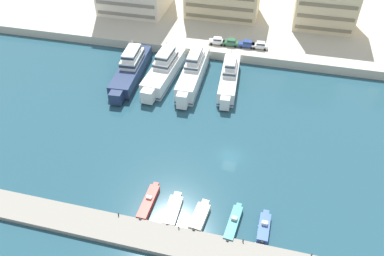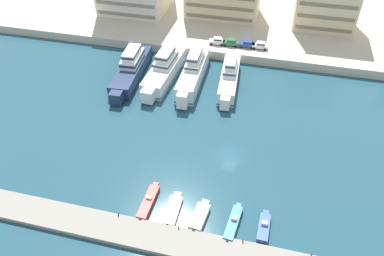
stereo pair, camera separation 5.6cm
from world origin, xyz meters
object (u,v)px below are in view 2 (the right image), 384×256
at_px(yacht_navy_far_left, 131,68).
at_px(car_blue_mid_left, 247,44).
at_px(yacht_white_mid_left, 193,72).
at_px(motorboat_cream_left, 173,210).
at_px(motorboat_cream_mid_left, 200,216).
at_px(motorboat_teal_center_left, 233,223).
at_px(car_green_left, 231,42).
at_px(motorboat_blue_center, 264,227).
at_px(yacht_white_left, 164,70).
at_px(car_white_center_left, 260,45).
at_px(motorboat_red_far_left, 149,202).
at_px(yacht_white_center_left, 229,77).
at_px(car_white_far_left, 217,41).

distance_m(yacht_navy_far_left, car_blue_mid_left, 30.33).
bearing_deg(yacht_white_mid_left, motorboat_cream_left, -81.31).
bearing_deg(motorboat_cream_mid_left, motorboat_teal_center_left, 0.45).
bearing_deg(car_green_left, motorboat_blue_center, -75.18).
bearing_deg(motorboat_cream_mid_left, motorboat_blue_center, 2.11).
bearing_deg(motorboat_teal_center_left, yacht_white_mid_left, 112.40).
height_order(yacht_white_left, car_white_center_left, yacht_white_left).
distance_m(yacht_white_mid_left, motorboat_red_far_left, 36.92).
xyz_separation_m(yacht_white_left, car_green_left, (13.26, 15.62, 0.87)).
relative_size(motorboat_red_far_left, car_green_left, 1.88).
bearing_deg(car_green_left, motorboat_cream_left, -90.63).
xyz_separation_m(motorboat_cream_left, car_green_left, (0.58, 52.43, 2.84)).
xyz_separation_m(yacht_white_mid_left, motorboat_cream_mid_left, (10.20, -37.64, -2.01)).
height_order(yacht_white_mid_left, motorboat_cream_mid_left, yacht_white_mid_left).
height_order(yacht_white_mid_left, motorboat_cream_left, yacht_white_mid_left).
bearing_deg(motorboat_red_far_left, motorboat_blue_center, -1.35).
xyz_separation_m(yacht_white_center_left, motorboat_red_far_left, (-6.95, -37.17, -1.72)).
xyz_separation_m(motorboat_red_far_left, car_green_left, (4.80, 51.95, 2.70)).
bearing_deg(yacht_white_left, motorboat_cream_mid_left, -65.17).
bearing_deg(car_green_left, yacht_white_mid_left, -112.57).
height_order(yacht_white_left, motorboat_blue_center, yacht_white_left).
xyz_separation_m(yacht_white_left, motorboat_blue_center, (27.12, -36.77, -1.80)).
height_order(yacht_white_left, motorboat_red_far_left, yacht_white_left).
bearing_deg(car_green_left, motorboat_cream_mid_left, -85.75).
height_order(yacht_navy_far_left, motorboat_cream_left, yacht_navy_far_left).
bearing_deg(motorboat_blue_center, yacht_navy_far_left, 134.34).
height_order(yacht_navy_far_left, motorboat_teal_center_left, yacht_navy_far_left).
relative_size(yacht_white_mid_left, car_white_center_left, 5.52).
relative_size(motorboat_cream_mid_left, car_blue_mid_left, 1.48).
relative_size(yacht_navy_far_left, car_green_left, 5.59).
distance_m(yacht_white_center_left, motorboat_teal_center_left, 38.62).
bearing_deg(yacht_white_center_left, motorboat_teal_center_left, -79.45).
distance_m(yacht_white_mid_left, car_white_center_left, 20.63).
bearing_deg(motorboat_cream_left, motorboat_red_far_left, 173.59).
xyz_separation_m(yacht_white_mid_left, motorboat_teal_center_left, (15.50, -37.60, -2.00)).
distance_m(motorboat_blue_center, car_green_left, 54.26).
xyz_separation_m(yacht_white_mid_left, yacht_white_center_left, (8.44, 0.33, -0.30)).
distance_m(motorboat_blue_center, car_white_far_left, 55.21).
relative_size(yacht_white_left, motorboat_teal_center_left, 2.92).
relative_size(motorboat_cream_left, car_blue_mid_left, 1.63).
height_order(yacht_white_mid_left, car_white_center_left, yacht_white_mid_left).
relative_size(motorboat_cream_left, car_green_left, 1.64).
relative_size(yacht_white_left, motorboat_cream_mid_left, 3.49).
bearing_deg(car_blue_mid_left, motorboat_blue_center, -79.54).
bearing_deg(yacht_white_center_left, motorboat_blue_center, -72.71).
bearing_deg(yacht_white_center_left, motorboat_red_far_left, -100.60).
bearing_deg(motorboat_blue_center, car_white_far_left, 108.43).
xyz_separation_m(yacht_white_center_left, car_green_left, (-2.16, 14.79, 0.98)).
bearing_deg(yacht_navy_far_left, car_white_far_left, 43.41).
bearing_deg(car_white_center_left, motorboat_cream_left, -98.75).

